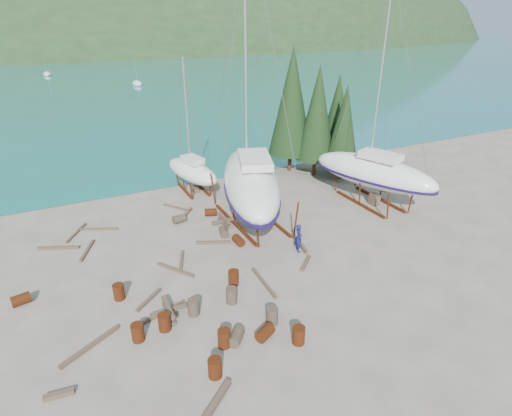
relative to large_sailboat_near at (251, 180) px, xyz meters
name	(u,v)px	position (x,y,z in m)	size (l,w,h in m)	color
ground	(252,271)	(-2.76, -5.78, -3.21)	(600.00, 600.00, 0.00)	#655A50
bay_water	(52,43)	(-2.76, 309.22, -3.20)	(700.00, 700.00, 0.00)	teal
far_hill	(52,43)	(-2.76, 314.22, -3.21)	(800.00, 360.00, 110.00)	#203018
far_house_center	(9,49)	(-22.76, 184.22, -0.29)	(6.60, 5.60, 5.60)	beige
far_house_right	(130,46)	(27.24, 184.22, -0.29)	(6.60, 5.60, 5.60)	beige
cypress_near_right	(317,114)	(9.74, 6.22, 2.58)	(3.60, 3.60, 10.00)	black
cypress_mid_right	(344,126)	(11.24, 4.22, 1.71)	(3.06, 3.06, 8.50)	black
cypress_back_left	(292,101)	(8.24, 8.22, 3.45)	(4.14, 4.14, 11.50)	black
cypress_far_right	(337,115)	(12.74, 7.22, 2.00)	(3.24, 3.24, 9.00)	black
moored_boat_mid	(137,84)	(7.24, 74.22, -2.82)	(2.00, 5.00, 6.05)	silver
moored_boat_far	(47,74)	(-10.76, 104.22, -2.82)	(2.00, 5.00, 6.05)	silver
large_sailboat_near	(251,180)	(0.00, 0.00, 0.00)	(7.93, 13.16, 19.95)	silver
large_sailboat_far	(373,172)	(10.02, -1.32, -0.56)	(6.22, 10.65, 16.21)	silver
small_sailboat_shore	(192,171)	(-1.84, 7.58, -1.42)	(3.67, 7.09, 10.85)	silver
worker	(299,238)	(0.84, -5.07, -2.28)	(0.68, 0.45, 1.87)	#131250
drum_0	(138,332)	(-9.91, -8.46, -2.77)	(0.58, 0.58, 0.88)	#5D2610
drum_1	(236,337)	(-5.98, -10.60, -2.92)	(0.58, 0.58, 0.88)	#2D2823
drum_2	(21,299)	(-14.74, -3.13, -2.92)	(0.58, 0.58, 0.88)	#5D2610
drum_3	(215,368)	(-7.54, -11.96, -2.77)	(0.58, 0.58, 0.88)	#5D2610
drum_4	(211,212)	(-2.29, 2.20, -2.92)	(0.58, 0.58, 0.88)	#5D2610
drum_5	(232,295)	(-5.01, -7.90, -2.77)	(0.58, 0.58, 0.88)	#2D2823
drum_6	(238,240)	(-2.21, -2.61, -2.92)	(0.58, 0.58, 0.88)	#5D2610
drum_7	(299,335)	(-3.48, -11.91, -2.77)	(0.58, 0.58, 0.88)	#5D2610
drum_8	(119,292)	(-10.16, -4.96, -2.77)	(0.58, 0.58, 0.88)	#5D2610
drum_9	(179,219)	(-4.74, 2.19, -2.92)	(0.58, 0.58, 0.88)	#2D2823
drum_10	(164,322)	(-8.65, -8.33, -2.77)	(0.58, 0.58, 0.88)	#5D2610
drum_11	(224,232)	(-2.62, -1.09, -2.92)	(0.58, 0.58, 0.88)	#2D2823
drum_12	(265,333)	(-4.68, -10.95, -2.92)	(0.58, 0.58, 0.88)	#5D2610
drum_13	(224,338)	(-6.55, -10.57, -2.77)	(0.58, 0.58, 0.88)	#5D2610
drum_14	(233,278)	(-4.29, -6.51, -2.77)	(0.58, 0.58, 0.88)	#5D2610
drum_16	(194,307)	(-7.07, -7.90, -2.77)	(0.58, 0.58, 0.88)	#2D2823
drum_17	(272,316)	(-3.92, -10.23, -2.77)	(0.58, 0.58, 0.88)	#2D2823
timber_0	(98,229)	(-10.17, 3.66, -3.14)	(0.14, 2.72, 0.14)	brown
timber_1	(301,245)	(1.30, -4.74, -3.11)	(0.19, 1.97, 0.19)	brown
timber_2	(59,248)	(-12.77, 2.05, -3.12)	(0.19, 2.60, 0.19)	brown
timber_3	(159,314)	(-8.67, -7.23, -3.14)	(0.15, 3.05, 0.15)	brown
timber_4	(182,260)	(-6.16, -2.91, -3.12)	(0.17, 2.06, 0.17)	brown
timber_5	(264,282)	(-2.76, -7.22, -3.13)	(0.16, 3.04, 0.16)	brown
timber_6	(187,213)	(-3.87, 3.22, -3.11)	(0.19, 1.89, 0.19)	brown
timber_7	(306,263)	(0.39, -6.63, -3.12)	(0.17, 1.71, 0.17)	brown
timber_8	(213,242)	(-3.65, -1.80, -3.12)	(0.19, 2.27, 0.19)	brown
timber_9	(177,208)	(-4.22, 4.61, -3.13)	(0.15, 2.56, 0.15)	brown
timber_11	(175,270)	(-6.80, -3.75, -3.13)	(0.15, 2.67, 0.15)	brown
timber_12	(149,300)	(-8.85, -5.85, -3.13)	(0.17, 1.95, 0.17)	brown
timber_13	(59,395)	(-13.33, -10.16, -3.10)	(0.22, 1.12, 0.22)	brown
timber_14	(90,346)	(-11.94, -7.97, -3.12)	(0.18, 3.01, 0.18)	brown
timber_15	(76,233)	(-11.58, 3.74, -3.14)	(0.15, 2.74, 0.15)	brown
timber_16	(211,410)	(-8.29, -13.46, -3.10)	(0.23, 2.80, 0.23)	brown
timber_17	(87,251)	(-11.17, 0.88, -3.13)	(0.16, 2.57, 0.16)	brown
timber_pile_fore	(168,310)	(-8.21, -7.42, -2.91)	(1.80, 1.80, 0.60)	brown
timber_pile_aft	(224,221)	(-1.98, 0.43, -2.91)	(1.80, 1.80, 0.60)	brown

